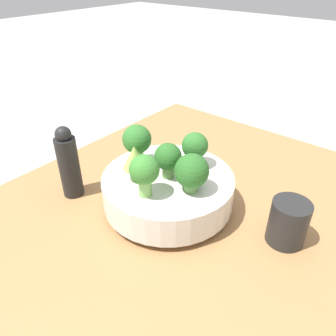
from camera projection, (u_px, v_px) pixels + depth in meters
ground_plane at (188, 216)px, 0.72m from camera, size 6.00×6.00×0.00m
table at (189, 211)px, 0.71m from camera, size 0.89×0.77×0.03m
bowl at (168, 190)px, 0.68m from camera, size 0.27×0.27×0.08m
romanesco_piece_far at (135, 159)px, 0.62m from camera, size 0.05×0.05×0.07m
broccoli_floret_back at (137, 141)px, 0.67m from camera, size 0.06×0.06×0.09m
broccoli_floret_right at (195, 147)px, 0.67m from camera, size 0.05×0.05×0.08m
broccoli_floret_center at (168, 158)px, 0.63m from camera, size 0.05×0.05×0.07m
broccoli_floret_front at (192, 172)px, 0.60m from camera, size 0.06×0.06×0.08m
broccoli_floret_left at (144, 172)px, 0.58m from camera, size 0.06×0.06×0.08m
cup at (288, 222)px, 0.59m from camera, size 0.07×0.07×0.09m
pepper_mill at (69, 164)px, 0.70m from camera, size 0.04×0.04×0.16m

